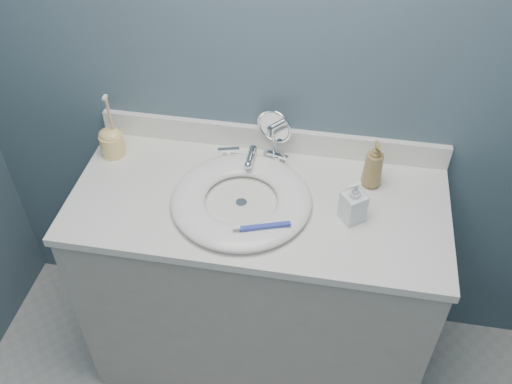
% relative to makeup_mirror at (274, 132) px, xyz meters
% --- Properties ---
extents(back_wall, '(2.20, 0.02, 2.40)m').
position_rel_makeup_mirror_xyz_m(back_wall, '(-0.02, 0.05, 0.21)').
color(back_wall, slate).
rests_on(back_wall, ground).
extents(vanity_cabinet, '(1.20, 0.55, 0.85)m').
position_rel_makeup_mirror_xyz_m(vanity_cabinet, '(-0.02, -0.23, -0.56)').
color(vanity_cabinet, '#B9B3A9').
rests_on(vanity_cabinet, ground).
extents(countertop, '(1.22, 0.57, 0.03)m').
position_rel_makeup_mirror_xyz_m(countertop, '(-0.02, -0.23, -0.12)').
color(countertop, white).
rests_on(countertop, vanity_cabinet).
extents(backsplash, '(1.22, 0.02, 0.09)m').
position_rel_makeup_mirror_xyz_m(backsplash, '(-0.02, 0.04, -0.06)').
color(backsplash, white).
rests_on(backsplash, countertop).
extents(basin, '(0.45, 0.45, 0.04)m').
position_rel_makeup_mirror_xyz_m(basin, '(-0.07, -0.26, -0.09)').
color(basin, white).
rests_on(basin, countertop).
extents(drain, '(0.04, 0.04, 0.01)m').
position_rel_makeup_mirror_xyz_m(drain, '(-0.07, -0.26, -0.10)').
color(drain, silver).
rests_on(drain, countertop).
extents(faucet, '(0.25, 0.13, 0.07)m').
position_rel_makeup_mirror_xyz_m(faucet, '(-0.07, -0.06, -0.08)').
color(faucet, silver).
rests_on(faucet, countertop).
extents(makeup_mirror, '(0.13, 0.07, 0.19)m').
position_rel_makeup_mirror_xyz_m(makeup_mirror, '(0.00, 0.00, 0.00)').
color(makeup_mirror, silver).
rests_on(makeup_mirror, countertop).
extents(soap_bottle_amber, '(0.08, 0.08, 0.17)m').
position_rel_makeup_mirror_xyz_m(soap_bottle_amber, '(0.34, -0.09, -0.02)').
color(soap_bottle_amber, olive).
rests_on(soap_bottle_amber, countertop).
extents(soap_bottle_clear, '(0.09, 0.09, 0.15)m').
position_rel_makeup_mirror_xyz_m(soap_bottle_clear, '(0.28, -0.26, -0.03)').
color(soap_bottle_clear, white).
rests_on(soap_bottle_clear, countertop).
extents(toothbrush_holder, '(0.09, 0.09, 0.24)m').
position_rel_makeup_mirror_xyz_m(toothbrush_holder, '(-0.56, -0.08, -0.05)').
color(toothbrush_holder, '#FDD67E').
rests_on(toothbrush_holder, countertop).
extents(toothbrush_lying, '(0.17, 0.07, 0.02)m').
position_rel_makeup_mirror_xyz_m(toothbrush_lying, '(0.02, -0.38, -0.06)').
color(toothbrush_lying, '#3342B5').
rests_on(toothbrush_lying, basin).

